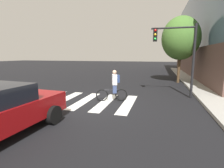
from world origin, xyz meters
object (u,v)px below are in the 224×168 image
at_px(fire_hydrant, 200,76).
at_px(street_tree_near, 181,38).
at_px(cyclist, 114,86).
at_px(traffic_light_near, 179,48).

distance_m(fire_hydrant, street_tree_near, 4.03).
relative_size(cyclist, fire_hydrant, 2.17).
bearing_deg(fire_hydrant, cyclist, -125.52).
bearing_deg(traffic_light_near, street_tree_near, 83.04).
xyz_separation_m(traffic_light_near, fire_hydrant, (2.71, 6.65, -2.33)).
xyz_separation_m(cyclist, traffic_light_near, (3.34, 1.83, 2.02)).
xyz_separation_m(cyclist, fire_hydrant, (6.05, 8.48, -0.31)).
height_order(traffic_light_near, street_tree_near, street_tree_near).
bearing_deg(street_tree_near, traffic_light_near, -96.96).
height_order(cyclist, street_tree_near, street_tree_near).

